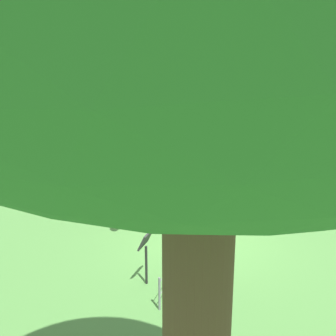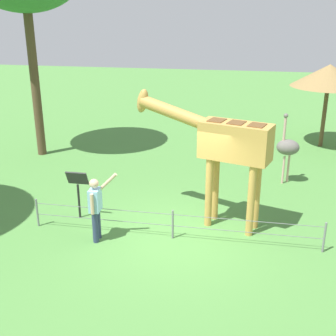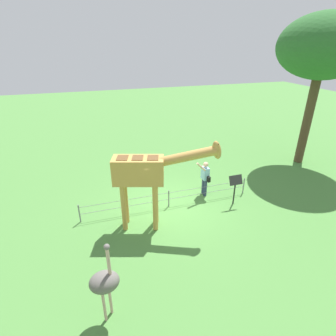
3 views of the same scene
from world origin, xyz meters
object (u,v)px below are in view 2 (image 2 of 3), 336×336
visitor (96,206)px  info_sign (78,185)px  giraffe (224,144)px  ostrich (288,147)px  shade_hut_aside (329,76)px

visitor → info_sign: size_ratio=1.29×
giraffe → info_sign: size_ratio=2.74×
ostrich → shade_hut_aside: (-1.67, -4.27, 1.63)m
shade_hut_aside → info_sign: (7.20, 7.82, -1.86)m
ostrich → shade_hut_aside: size_ratio=0.69×
visitor → info_sign: visitor is taller
shade_hut_aside → giraffe: bearing=65.0°
shade_hut_aside → info_sign: shade_hut_aside is taller
giraffe → shade_hut_aside: giraffe is taller
giraffe → shade_hut_aside: (-3.48, -7.49, 0.65)m
giraffe → info_sign: bearing=5.1°
ostrich → info_sign: 6.57m
visitor → ostrich: (-4.67, -4.60, 0.27)m
visitor → shade_hut_aside: shade_hut_aside is taller
visitor → ostrich: ostrich is taller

